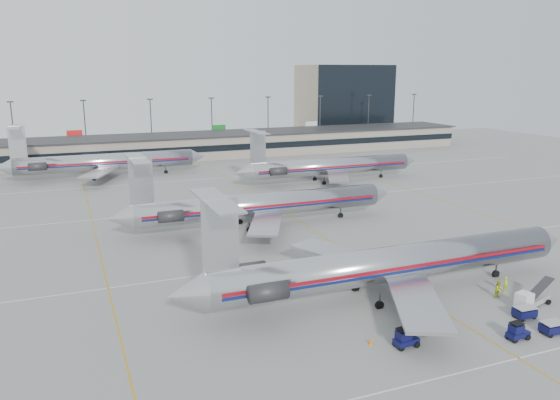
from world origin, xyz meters
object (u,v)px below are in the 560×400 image
jet_foreground (385,264)px  belt_loader (535,298)px  uld_container (524,301)px  tug_center (517,332)px  jet_second_row (257,205)px

jet_foreground → belt_loader: (13.02, -7.39, -2.90)m
uld_container → belt_loader: belt_loader is taller
tug_center → uld_container: bearing=36.4°
tug_center → jet_second_row: bearing=98.6°
tug_center → belt_loader: 8.89m
uld_container → jet_foreground: bearing=131.6°
jet_second_row → tug_center: 43.21m
jet_foreground → tug_center: (5.70, -12.44, -2.79)m
jet_foreground → tug_center: size_ratio=22.48×
jet_foreground → belt_loader: 15.25m
uld_container → tug_center: bearing=-152.3°
jet_second_row → belt_loader: (16.59, -37.08, -2.75)m
jet_second_row → tug_center: (9.27, -42.12, -2.64)m
jet_foreground → belt_loader: jet_foreground is taller
uld_container → jet_second_row: bearing=98.7°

